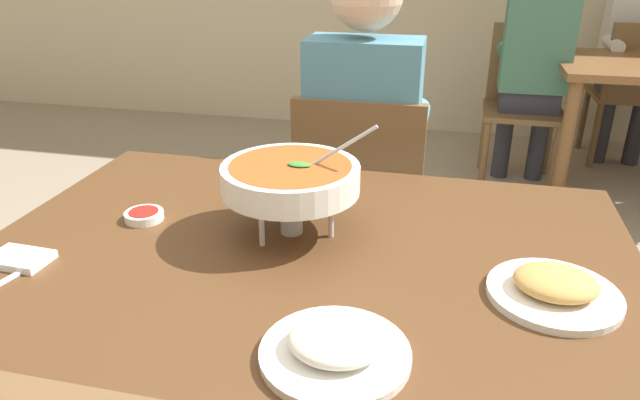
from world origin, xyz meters
TOP-DOWN VIEW (x-y plane):
  - dining_table_main at (0.00, 0.00)m, footprint 1.38×0.97m
  - chair_diner_main at (-0.00, 0.77)m, footprint 0.44×0.44m
  - diner_main at (0.00, 0.80)m, footprint 0.40×0.45m
  - curry_bowl at (-0.05, 0.07)m, footprint 0.33×0.30m
  - rice_plate at (0.13, -0.32)m, footprint 0.24×0.24m
  - appetizer_plate at (0.49, -0.07)m, footprint 0.24×0.24m
  - sauce_dish at (-0.40, 0.06)m, footprint 0.09×0.09m
  - napkin_folded at (-0.55, -0.18)m, footprint 0.12×0.08m
  - spoon_utensil at (-0.52, -0.23)m, footprint 0.05×0.17m
  - chair_bg_left at (1.36, 2.87)m, footprint 0.45×0.45m
  - chair_bg_middle at (0.68, 2.49)m, footprint 0.45×0.45m
  - patron_bg_left at (1.34, 2.98)m, footprint 0.40×0.45m
  - patron_bg_middle at (0.70, 2.40)m, footprint 0.40×0.45m

SIDE VIEW (x-z plane):
  - chair_diner_main at x=0.00m, z-range 0.06..0.96m
  - chair_bg_left at x=1.36m, z-range 0.06..0.96m
  - chair_bg_middle at x=0.68m, z-range 0.06..0.96m
  - dining_table_main at x=0.00m, z-range 0.28..1.02m
  - diner_main at x=0.00m, z-range 0.09..1.40m
  - patron_bg_left at x=1.34m, z-range 0.09..1.40m
  - patron_bg_middle at x=0.70m, z-range 0.09..1.40m
  - spoon_utensil at x=-0.52m, z-range 0.75..0.75m
  - napkin_folded at x=-0.55m, z-range 0.75..0.76m
  - sauce_dish at x=-0.40m, z-range 0.75..0.77m
  - rice_plate at x=0.13m, z-range 0.74..0.80m
  - appetizer_plate at x=0.49m, z-range 0.74..0.80m
  - curry_bowl at x=-0.05m, z-range 0.75..1.00m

